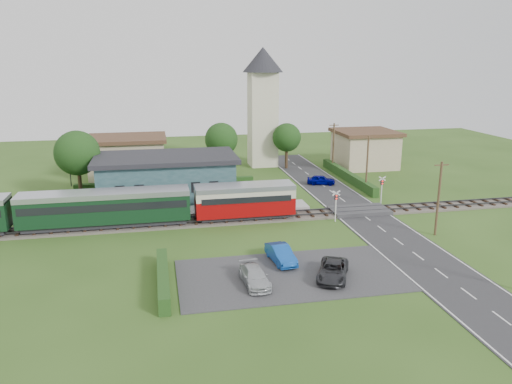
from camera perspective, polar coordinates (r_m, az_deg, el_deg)
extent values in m
plane|color=#2D4C19|center=(49.80, 1.93, -3.72)|extent=(120.00, 120.00, 0.00)
cube|color=#4C443D|center=(51.61, 1.41, -2.92)|extent=(76.00, 3.20, 0.20)
cube|color=#3F3F47|center=(50.85, 1.60, -2.83)|extent=(76.00, 0.08, 0.15)
cube|color=#3F3F47|center=(52.19, 1.24, -2.35)|extent=(76.00, 0.08, 0.15)
cube|color=#28282B|center=(52.90, 12.54, -2.92)|extent=(6.00, 70.00, 0.05)
cube|color=#333335|center=(38.62, 3.89, -9.44)|extent=(17.00, 9.00, 0.08)
cube|color=#333335|center=(54.59, 11.71, -2.09)|extent=(6.20, 3.40, 0.45)
cube|color=gray|center=(53.45, -9.88, -2.37)|extent=(30.00, 3.00, 0.45)
cube|color=beige|center=(53.49, -18.54, -1.33)|extent=(2.00, 2.00, 2.40)
cube|color=#232328|center=(53.16, -18.65, -0.01)|extent=(2.30, 2.30, 0.15)
cube|color=#23494B|center=(58.46, -10.17, 1.35)|extent=(15.00, 8.00, 4.80)
cube|color=#232328|center=(57.90, -10.29, 3.89)|extent=(16.00, 9.00, 0.50)
cube|color=#232328|center=(54.98, -9.99, -0.92)|extent=(1.20, 0.12, 2.20)
cube|color=black|center=(54.78, -15.28, 0.11)|extent=(1.00, 0.12, 1.20)
cube|color=black|center=(54.67, -13.19, 0.22)|extent=(1.00, 0.12, 1.20)
cube|color=black|center=(54.78, -6.91, 0.55)|extent=(1.00, 0.12, 1.20)
cube|color=black|center=(54.96, -4.84, 0.65)|extent=(1.00, 0.12, 1.20)
cube|color=#232328|center=(50.99, -1.30, -2.56)|extent=(9.00, 2.20, 0.50)
cube|color=#8B0507|center=(50.70, -1.31, -1.49)|extent=(10.00, 2.80, 1.80)
cube|color=beige|center=(50.35, -1.32, -0.12)|extent=(10.00, 2.82, 0.90)
cube|color=black|center=(50.45, -1.31, -0.51)|extent=(9.00, 2.88, 0.60)
cube|color=#A7ACB7|center=(50.19, -1.32, 0.59)|extent=(10.00, 2.90, 0.45)
cube|color=#232328|center=(50.53, -16.69, -3.39)|extent=(15.20, 2.20, 0.50)
cube|color=black|center=(50.09, -16.82, -1.76)|extent=(16.00, 2.80, 2.60)
cube|color=black|center=(49.98, -16.85, -1.32)|extent=(15.40, 2.86, 0.70)
cube|color=#A7ACB7|center=(49.72, -16.94, -0.21)|extent=(16.00, 2.90, 0.50)
cube|color=beige|center=(76.09, 0.77, 8.26)|extent=(4.00, 4.00, 14.00)
cone|color=#232328|center=(75.55, 0.79, 14.90)|extent=(6.00, 6.00, 3.60)
cube|color=tan|center=(72.23, -14.46, 3.80)|extent=(10.00, 8.00, 5.00)
cube|color=#472D1E|center=(71.77, -14.60, 5.95)|extent=(10.80, 8.80, 0.50)
cube|color=tan|center=(77.60, 12.32, 4.69)|extent=(8.00, 8.00, 5.00)
cube|color=#472D1E|center=(77.17, 12.44, 6.69)|extent=(8.80, 8.80, 0.50)
cube|color=#193814|center=(37.20, -10.57, -9.73)|extent=(0.80, 9.00, 1.20)
cube|color=#193814|center=(68.54, 10.44, 1.81)|extent=(0.80, 18.00, 1.20)
cube|color=#193814|center=(63.25, -10.21, 0.75)|extent=(22.00, 0.80, 1.30)
cylinder|color=#332316|center=(62.11, -19.49, 1.20)|extent=(0.44, 0.44, 4.12)
sphere|color=#143311|center=(61.44, -19.76, 4.22)|extent=(5.20, 5.20, 5.20)
cylinder|color=#332316|center=(70.85, -3.94, 3.55)|extent=(0.44, 0.44, 3.85)
sphere|color=#143311|center=(70.29, -3.99, 6.04)|extent=(4.60, 4.60, 4.60)
cylinder|color=#332316|center=(74.71, 3.50, 4.06)|extent=(0.44, 0.44, 3.58)
sphere|color=#143311|center=(74.22, 3.53, 6.25)|extent=(4.20, 4.20, 4.20)
cylinder|color=#473321|center=(48.78, 20.12, -0.76)|extent=(0.22, 0.22, 7.00)
cube|color=#473321|center=(48.06, 20.46, 2.91)|extent=(1.40, 0.10, 0.10)
cylinder|color=#473321|center=(62.53, 12.58, 3.15)|extent=(0.22, 0.22, 7.00)
cube|color=#473321|center=(61.97, 12.75, 6.04)|extent=(1.40, 0.10, 0.10)
cylinder|color=#473321|center=(73.45, 8.82, 5.07)|extent=(0.22, 0.22, 7.00)
cube|color=#473321|center=(72.97, 8.92, 7.55)|extent=(1.40, 0.10, 0.10)
cylinder|color=silver|center=(50.78, 9.09, -1.76)|extent=(0.12, 0.12, 3.00)
cube|color=#232328|center=(50.48, 9.14, -0.56)|extent=(0.35, 0.18, 0.55)
sphere|color=#FF190C|center=(50.33, 9.20, -0.43)|extent=(0.14, 0.14, 0.14)
sphere|color=#FF190C|center=(50.41, 9.18, -0.76)|extent=(0.14, 0.14, 0.14)
cube|color=silver|center=(50.37, 9.16, -0.12)|extent=(0.84, 0.05, 0.55)
cube|color=silver|center=(50.37, 9.16, -0.12)|extent=(0.84, 0.05, 0.55)
cylinder|color=silver|center=(57.80, 14.15, 0.04)|extent=(0.12, 0.12, 3.00)
cube|color=#232328|center=(57.53, 14.21, 1.10)|extent=(0.35, 0.18, 0.55)
sphere|color=#FF190C|center=(57.39, 14.28, 1.22)|extent=(0.14, 0.14, 0.14)
sphere|color=#FF190C|center=(57.46, 14.26, 0.92)|extent=(0.14, 0.14, 0.14)
cube|color=silver|center=(57.44, 14.24, 1.49)|extent=(0.84, 0.05, 0.55)
cube|color=silver|center=(57.44, 14.24, 1.49)|extent=(0.84, 0.05, 0.55)
cylinder|color=#3F3F47|center=(68.11, -20.53, 2.65)|extent=(0.14, 0.14, 5.00)
sphere|color=orange|center=(67.66, -20.73, 4.71)|extent=(0.30, 0.30, 0.30)
cylinder|color=#3F3F47|center=(78.85, 8.78, 5.02)|extent=(0.14, 0.14, 5.00)
sphere|color=orange|center=(78.46, 8.85, 6.82)|extent=(0.30, 0.30, 0.30)
imported|color=#010174|center=(65.58, 7.44, 1.40)|extent=(3.91, 2.40, 1.24)
imported|color=#124AA5|center=(40.53, 2.86, -7.09)|extent=(1.90, 4.29, 1.37)
imported|color=#B2B5B9|center=(36.76, -0.17, -9.61)|extent=(2.00, 4.32, 1.22)
imported|color=#28292D|center=(38.11, 8.78, -8.84)|extent=(3.82, 4.98, 1.26)
imported|color=gray|center=(53.95, -3.21, -0.69)|extent=(0.74, 0.53, 1.91)
imported|color=gray|center=(52.52, -14.90, -1.75)|extent=(0.84, 0.96, 1.69)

